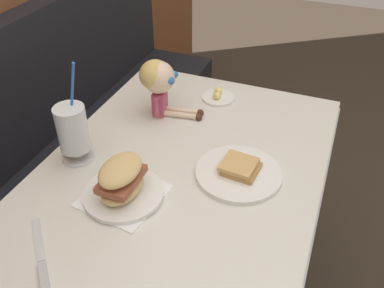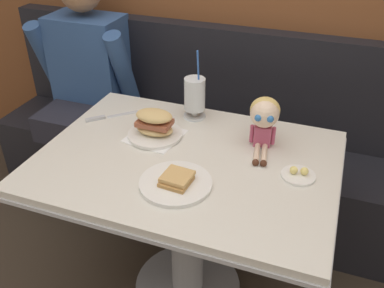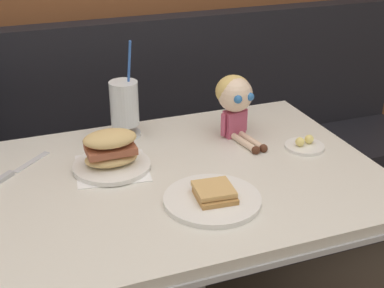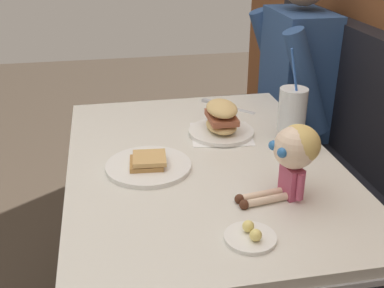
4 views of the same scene
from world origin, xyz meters
TOP-DOWN VIEW (x-y plane):
  - booth_bench at (0.00, 0.81)m, footprint 2.60×0.48m
  - diner_table at (0.00, 0.18)m, footprint 1.11×0.81m
  - toast_plate at (0.02, 0.01)m, footprint 0.25×0.25m
  - milkshake_glass at (-0.08, 0.49)m, footprint 0.10×0.10m
  - sandwich_plate at (-0.17, 0.28)m, footprint 0.22×0.22m
  - butter_saucer at (0.41, 0.20)m, footprint 0.12×0.12m
  - butter_knife at (-0.45, 0.34)m, footprint 0.18×0.18m
  - seated_doll at (0.24, 0.36)m, footprint 0.13×0.23m
  - diner_patron at (-0.79, 0.76)m, footprint 0.55×0.48m

SIDE VIEW (x-z plane):
  - booth_bench at x=0.00m, z-range -0.17..0.83m
  - diner_table at x=0.00m, z-range 0.17..0.91m
  - diner_patron at x=-0.79m, z-range 0.34..1.15m
  - butter_knife at x=-0.45m, z-range 0.74..0.75m
  - butter_saucer at x=0.41m, z-range 0.73..0.77m
  - toast_plate at x=0.02m, z-range 0.73..0.77m
  - sandwich_plate at x=-0.17m, z-range 0.73..0.84m
  - milkshake_glass at x=-0.08m, z-range 0.68..1.00m
  - seated_doll at x=0.24m, z-range 0.77..0.97m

